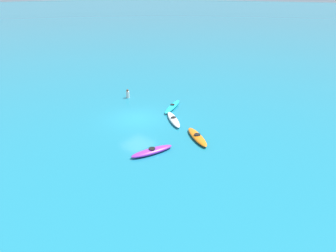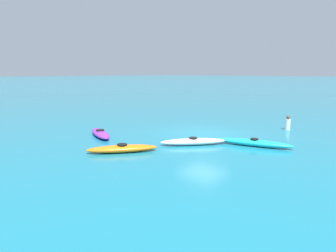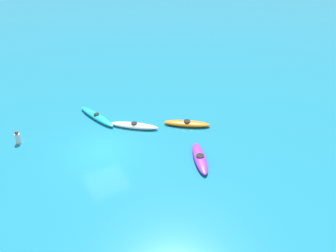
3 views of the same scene
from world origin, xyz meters
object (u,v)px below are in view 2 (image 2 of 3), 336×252
kayak_cyan (254,143)px  kayak_purple (100,133)px  kayak_orange (122,149)px  kayak_white (193,142)px  person_near_shore (288,123)px

kayak_cyan → kayak_purple: bearing=28.0°
kayak_orange → kayak_purple: bearing=-18.8°
kayak_cyan → kayak_orange: size_ratio=1.22×
kayak_cyan → kayak_white: size_ratio=1.24×
kayak_white → kayak_orange: (1.41, 3.21, 0.00)m
kayak_white → kayak_orange: same height
kayak_white → person_near_shore: 7.25m
kayak_cyan → person_near_shore: person_near_shore is taller
kayak_cyan → kayak_purple: same height
kayak_cyan → kayak_white: (2.26, 1.84, 0.00)m
kayak_white → person_near_shore: person_near_shore is taller
kayak_purple → kayak_orange: 3.74m
kayak_cyan → person_near_shore: 5.22m
kayak_cyan → kayak_white: 2.92m
kayak_white → kayak_purple: bearing=22.0°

